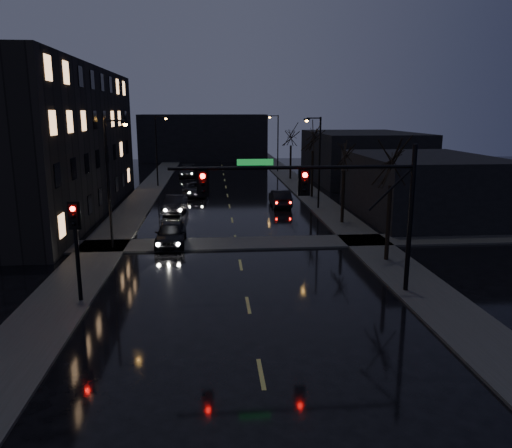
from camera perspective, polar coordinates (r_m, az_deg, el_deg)
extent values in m
plane|color=black|center=(15.38, 1.35, -20.41)|extent=(160.00, 160.00, 0.00)
cube|color=#2D2D2B|center=(49.04, -13.16, 2.54)|extent=(3.00, 140.00, 0.12)
cube|color=#2D2D2B|center=(49.54, 6.71, 2.89)|extent=(3.00, 140.00, 0.12)
cube|color=#2D2D2B|center=(32.43, -2.23, -2.23)|extent=(40.00, 3.00, 0.12)
cube|color=black|center=(45.44, -24.58, 8.52)|extent=(12.00, 30.00, 12.00)
cube|color=black|center=(42.75, 18.51, 4.09)|extent=(10.00, 14.00, 5.00)
cube|color=black|center=(63.77, 11.99, 7.54)|extent=(12.00, 18.00, 6.00)
cube|color=black|center=(90.93, -6.01, 9.82)|extent=(22.00, 10.00, 8.00)
cylinder|color=black|center=(24.11, 17.21, 0.38)|extent=(0.22, 0.22, 7.00)
cylinder|color=black|center=(22.22, 4.30, 6.45)|extent=(11.00, 0.16, 0.16)
cylinder|color=black|center=(23.49, 15.18, 3.92)|extent=(2.05, 0.10, 2.05)
cube|color=#0C591E|center=(21.99, -0.10, 7.08)|extent=(1.60, 0.04, 0.28)
cube|color=black|center=(22.02, -6.09, 4.65)|extent=(0.35, 0.28, 1.05)
sphere|color=#FF0705|center=(21.82, -6.12, 5.45)|extent=(0.22, 0.22, 0.22)
cube|color=black|center=(22.39, 5.54, 4.80)|extent=(0.35, 0.28, 1.05)
sphere|color=#FF0705|center=(22.19, 5.63, 5.58)|extent=(0.22, 0.22, 0.22)
cylinder|color=black|center=(23.46, -19.74, -3.40)|extent=(0.18, 0.18, 4.40)
cube|color=black|center=(23.05, -20.07, 0.90)|extent=(0.35, 0.28, 1.05)
sphere|color=#FF0705|center=(22.84, -20.23, 1.63)|extent=(0.22, 0.22, 0.22)
cylinder|color=black|center=(29.22, 14.87, 0.00)|extent=(0.24, 0.24, 4.40)
cylinder|color=black|center=(38.62, 9.91, 3.04)|extent=(0.24, 0.24, 4.12)
cylinder|color=black|center=(50.16, 6.44, 5.65)|extent=(0.24, 0.24, 4.68)
cylinder|color=black|center=(63.88, 3.97, 7.02)|extent=(0.24, 0.24, 4.29)
cylinder|color=black|center=(31.76, -16.48, 4.19)|extent=(0.16, 0.16, 8.00)
cylinder|color=black|center=(31.34, -15.84, 11.30)|extent=(1.20, 0.10, 0.10)
cube|color=black|center=(31.24, -14.73, 11.17)|extent=(0.50, 0.25, 0.15)
sphere|color=#FC9C32|center=(31.24, -14.72, 10.99)|extent=(0.28, 0.28, 0.28)
cylinder|color=black|center=(58.32, -11.30, 8.10)|extent=(0.16, 0.16, 8.00)
cylinder|color=black|center=(58.09, -10.87, 11.96)|extent=(1.20, 0.10, 0.10)
cube|color=black|center=(58.04, -10.27, 11.88)|extent=(0.50, 0.25, 0.15)
sphere|color=#FC9C32|center=(58.04, -10.26, 11.78)|extent=(0.28, 0.28, 0.28)
cylinder|color=black|center=(44.01, 7.26, 6.84)|extent=(0.16, 0.16, 8.00)
cylinder|color=black|center=(43.67, 6.61, 11.94)|extent=(1.20, 0.10, 0.10)
cube|color=black|center=(43.56, 5.82, 11.82)|extent=(0.50, 0.25, 0.15)
sphere|color=#FC9C32|center=(43.56, 5.82, 11.69)|extent=(0.28, 0.28, 0.28)
cylinder|color=black|center=(71.54, 2.52, 9.13)|extent=(0.16, 0.16, 8.00)
cylinder|color=black|center=(71.33, 2.06, 12.26)|extent=(1.20, 0.10, 0.10)
cube|color=black|center=(71.27, 1.57, 12.18)|extent=(0.50, 0.25, 0.15)
sphere|color=#FC9C32|center=(71.27, 1.57, 12.10)|extent=(0.28, 0.28, 0.28)
imported|color=black|center=(32.46, -9.71, -1.07)|extent=(1.85, 4.61, 1.57)
imported|color=black|center=(43.04, -9.27, 2.25)|extent=(2.04, 4.60, 1.47)
imported|color=black|center=(51.46, -6.85, 3.98)|extent=(2.68, 5.20, 1.40)
imported|color=black|center=(67.31, -7.82, 6.03)|extent=(2.21, 5.25, 1.51)
imported|color=black|center=(45.48, 2.77, 2.98)|extent=(1.64, 4.59, 1.51)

